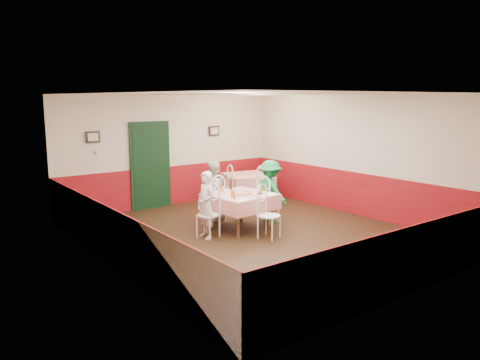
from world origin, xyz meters
TOP-DOWN VIEW (x-y plane):
  - floor at (0.00, 0.00)m, footprint 7.00×7.00m
  - ceiling at (0.00, 0.00)m, footprint 7.00×7.00m
  - back_wall at (0.00, 3.50)m, footprint 6.00×0.10m
  - front_wall at (0.00, -3.50)m, footprint 6.00×0.10m
  - left_wall at (-3.00, 0.00)m, footprint 0.10×7.00m
  - right_wall at (3.00, 0.00)m, footprint 0.10×7.00m
  - wainscot_back at (0.00, 3.48)m, footprint 6.00×0.03m
  - wainscot_front at (0.00, -3.48)m, footprint 6.00×0.03m
  - wainscot_left at (-2.98, 0.00)m, footprint 0.03×7.00m
  - wainscot_right at (2.98, 0.00)m, footprint 0.03×7.00m
  - door at (-0.60, 3.45)m, footprint 0.96×0.06m
  - picture_left at (-2.00, 3.45)m, footprint 0.32×0.03m
  - picture_right at (1.30, 3.45)m, footprint 0.32×0.03m
  - thermostat at (-1.90, 3.45)m, footprint 0.10×0.03m
  - main_table at (0.02, 0.58)m, footprint 1.33×1.33m
  - second_table at (1.68, 2.47)m, footprint 1.34×1.34m
  - chair_left at (-0.83, 0.50)m, footprint 0.54×0.54m
  - chair_right at (0.87, 0.66)m, footprint 0.49×0.49m
  - chair_far at (-0.06, 1.43)m, footprint 0.42×0.42m
  - chair_near at (0.10, -0.27)m, footprint 0.54×0.54m
  - chair_second_a at (0.93, 2.47)m, footprint 0.50×0.50m
  - chair_second_b at (1.68, 1.72)m, footprint 0.50×0.50m
  - pizza at (0.04, 0.56)m, footprint 0.44×0.44m
  - plate_left at (-0.38, 0.53)m, footprint 0.27×0.27m
  - plate_right at (0.44, 0.62)m, footprint 0.27×0.27m
  - plate_far at (-0.02, 0.99)m, footprint 0.27×0.27m
  - glass_a at (-0.36, 0.32)m, footprint 0.09×0.09m
  - glass_b at (0.44, 0.41)m, footprint 0.08×0.08m
  - glass_c at (-0.18, 0.98)m, footprint 0.07×0.07m
  - beer_bottle at (0.09, 1.00)m, footprint 0.06×0.06m
  - shaker_a at (-0.34, 0.14)m, footprint 0.04×0.04m
  - shaker_b at (-0.31, 0.07)m, footprint 0.04×0.04m
  - shaker_c at (-0.41, 0.18)m, footprint 0.04×0.04m
  - menu_left at (-0.31, 0.17)m, footprint 0.38×0.46m
  - menu_right at (0.44, 0.23)m, footprint 0.34×0.43m
  - wallet at (0.33, 0.31)m, footprint 0.12×0.10m
  - diner_left at (-0.88, 0.50)m, footprint 0.32×0.48m
  - diner_far at (-0.06, 1.48)m, footprint 0.79×0.71m
  - diner_right at (0.92, 0.66)m, footprint 0.56×0.92m

SIDE VIEW (x-z plane):
  - floor at x=0.00m, z-range 0.00..0.00m
  - main_table at x=0.02m, z-range -0.01..0.76m
  - second_table at x=1.68m, z-range -0.01..0.76m
  - chair_left at x=-0.83m, z-range 0.00..0.90m
  - chair_right at x=0.87m, z-range 0.00..0.90m
  - chair_far at x=-0.06m, z-range 0.00..0.90m
  - chair_near at x=0.10m, z-range 0.00..0.90m
  - chair_second_a at x=0.93m, z-range 0.00..0.90m
  - chair_second_b at x=1.68m, z-range 0.00..0.90m
  - wainscot_back at x=0.00m, z-range 0.00..1.00m
  - wainscot_front at x=0.00m, z-range 0.00..1.00m
  - wainscot_left at x=-2.98m, z-range 0.00..1.00m
  - wainscot_right at x=2.98m, z-range 0.00..1.00m
  - diner_left at x=-0.88m, z-range 0.00..1.33m
  - diner_far at x=-0.06m, z-range 0.00..1.35m
  - diner_right at x=0.92m, z-range 0.00..1.38m
  - menu_left at x=-0.31m, z-range 0.76..0.76m
  - menu_right at x=0.44m, z-range 0.76..0.76m
  - plate_left at x=-0.38m, z-range 0.76..0.77m
  - plate_right at x=0.44m, z-range 0.76..0.77m
  - plate_far at x=-0.02m, z-range 0.76..0.77m
  - wallet at x=0.33m, z-range 0.76..0.78m
  - pizza at x=0.04m, z-range 0.76..0.79m
  - shaker_a at x=-0.34m, z-range 0.76..0.85m
  - shaker_b at x=-0.31m, z-range 0.76..0.85m
  - shaker_c at x=-0.41m, z-range 0.76..0.85m
  - glass_c at x=-0.18m, z-range 0.76..0.88m
  - glass_b at x=0.44m, z-range 0.76..0.89m
  - glass_a at x=-0.36m, z-range 0.76..0.92m
  - beer_bottle at x=0.09m, z-range 0.76..0.97m
  - door at x=-0.60m, z-range 0.00..2.10m
  - back_wall at x=0.00m, z-range 0.00..2.80m
  - front_wall at x=0.00m, z-range 0.00..2.80m
  - left_wall at x=-3.00m, z-range 0.00..2.80m
  - right_wall at x=3.00m, z-range 0.00..2.80m
  - thermostat at x=-1.90m, z-range 1.45..1.55m
  - picture_left at x=-2.00m, z-range 1.72..1.98m
  - picture_right at x=1.30m, z-range 1.72..1.98m
  - ceiling at x=0.00m, z-range 2.80..2.80m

